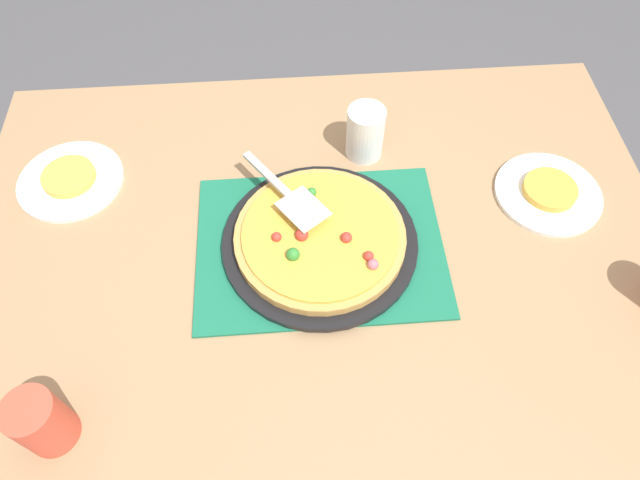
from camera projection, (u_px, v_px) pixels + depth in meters
ground_plane at (320, 382)px, 1.74m from camera, size 8.00×8.00×0.00m
dining_table at (320, 274)px, 1.21m from camera, size 1.40×1.00×0.75m
placemat at (320, 245)px, 1.12m from camera, size 0.48×0.36×0.01m
pizza_pan at (320, 242)px, 1.11m from camera, size 0.38×0.38×0.01m
pizza at (320, 236)px, 1.09m from camera, size 0.33×0.33×0.05m
plate_near_left at (71, 181)px, 1.21m from camera, size 0.22×0.22×0.01m
plate_far_right at (548, 194)px, 1.19m from camera, size 0.22×0.22×0.01m
served_slice_left at (69, 177)px, 1.20m from camera, size 0.11×0.11×0.02m
served_slice_right at (550, 190)px, 1.18m from camera, size 0.11×0.11×0.02m
cup_near at (365, 133)px, 1.21m from camera, size 0.08×0.08×0.12m
cup_corner at (41, 422)px, 0.87m from camera, size 0.08×0.08×0.12m
pizza_server at (288, 194)px, 1.10m from camera, size 0.17×0.21×0.01m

